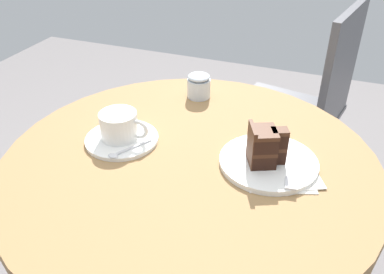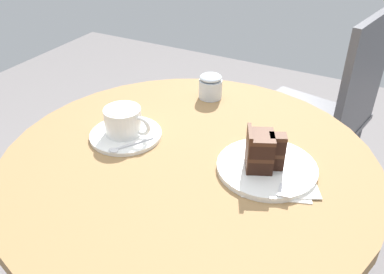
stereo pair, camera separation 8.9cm
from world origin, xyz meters
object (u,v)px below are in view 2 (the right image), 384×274
object	(u,v)px
fork	(287,179)
sugar_pot	(211,86)
coffee_cup	(124,121)
cafe_chair	(328,110)
cake_plate	(267,167)
cake_slice	(262,151)
teaspoon	(126,146)
napkin	(279,179)
saucer	(126,135)

from	to	relation	value
fork	sugar_pot	xyz separation A→B (m)	(-0.30, 0.27, 0.02)
coffee_cup	cafe_chair	xyz separation A→B (m)	(0.36, 0.67, -0.21)
cake_plate	cake_slice	bearing A→B (deg)	-130.54
teaspoon	cake_plate	size ratio (longest dim) A/B	0.46
teaspoon	napkin	world-z (taller)	teaspoon
fork	cafe_chair	size ratio (longest dim) A/B	0.17
teaspoon	cafe_chair	bearing A→B (deg)	-173.98
teaspoon	sugar_pot	xyz separation A→B (m)	(0.05, 0.32, 0.02)
coffee_cup	fork	world-z (taller)	coffee_cup
cake_slice	teaspoon	bearing A→B (deg)	-167.16
fork	saucer	bearing A→B (deg)	-98.03
cake_plate	sugar_pot	size ratio (longest dim) A/B	3.02
cafe_chair	sugar_pot	distance (m)	0.52
cake_plate	cafe_chair	size ratio (longest dim) A/B	0.24
cake_slice	saucer	bearing A→B (deg)	-176.70
teaspoon	cake_slice	world-z (taller)	cake_slice
napkin	cafe_chair	distance (m)	0.68
cafe_chair	sugar_pot	world-z (taller)	cafe_chair
coffee_cup	fork	bearing A→B (deg)	0.08
cake_slice	fork	distance (m)	0.07
saucer	napkin	xyz separation A→B (m)	(0.37, 0.01, -0.00)
coffee_cup	saucer	bearing A→B (deg)	-25.58
cake_slice	sugar_pot	distance (m)	0.35
cake_plate	cafe_chair	distance (m)	0.67
fork	sugar_pot	bearing A→B (deg)	-140.65
saucer	cafe_chair	xyz separation A→B (m)	(0.36, 0.67, -0.17)
cake_slice	fork	size ratio (longest dim) A/B	0.59
cafe_chair	napkin	bearing A→B (deg)	12.61
fork	cafe_chair	world-z (taller)	cafe_chair
fork	cake_plate	bearing A→B (deg)	-127.59
teaspoon	fork	distance (m)	0.36
saucer	napkin	distance (m)	0.37
napkin	cake_slice	bearing A→B (deg)	171.82
coffee_cup	teaspoon	world-z (taller)	coffee_cup
coffee_cup	cafe_chair	size ratio (longest dim) A/B	0.13
coffee_cup	sugar_pot	distance (m)	0.29
cake_plate	teaspoon	bearing A→B (deg)	-165.41
cafe_chair	sugar_pot	xyz separation A→B (m)	(-0.27, -0.40, 0.20)
coffee_cup	cafe_chair	distance (m)	0.79
cake_plate	cafe_chair	bearing A→B (deg)	88.22
cafe_chair	fork	bearing A→B (deg)	14.10
coffee_cup	napkin	world-z (taller)	coffee_cup
fork	sugar_pot	distance (m)	0.41
teaspoon	fork	world-z (taller)	fork
cake_plate	saucer	bearing A→B (deg)	-174.74
saucer	cafe_chair	size ratio (longest dim) A/B	0.19
sugar_pot	cake_plate	bearing A→B (deg)	-44.52
coffee_cup	cake_plate	world-z (taller)	coffee_cup
cafe_chair	cake_plate	bearing A→B (deg)	9.60
saucer	cafe_chair	world-z (taller)	cafe_chair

